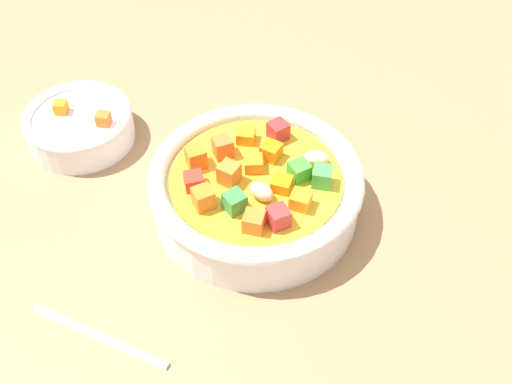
# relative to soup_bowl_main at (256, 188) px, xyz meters

# --- Properties ---
(ground_plane) EXTENTS (1.40, 1.40, 0.02)m
(ground_plane) POSITION_rel_soup_bowl_main_xyz_m (-0.00, 0.00, -0.04)
(ground_plane) COLOR #9E754F
(soup_bowl_main) EXTENTS (0.19, 0.19, 0.06)m
(soup_bowl_main) POSITION_rel_soup_bowl_main_xyz_m (0.00, 0.00, 0.00)
(soup_bowl_main) COLOR white
(soup_bowl_main) RESTS_ON ground_plane
(spoon) EXTENTS (0.13, 0.17, 0.01)m
(spoon) POSITION_rel_soup_bowl_main_xyz_m (0.14, -0.09, -0.02)
(spoon) COLOR silver
(spoon) RESTS_ON ground_plane
(side_bowl_small) EXTENTS (0.11, 0.11, 0.04)m
(side_bowl_small) POSITION_rel_soup_bowl_main_xyz_m (-0.13, -0.16, -0.01)
(side_bowl_small) COLOR white
(side_bowl_small) RESTS_ON ground_plane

